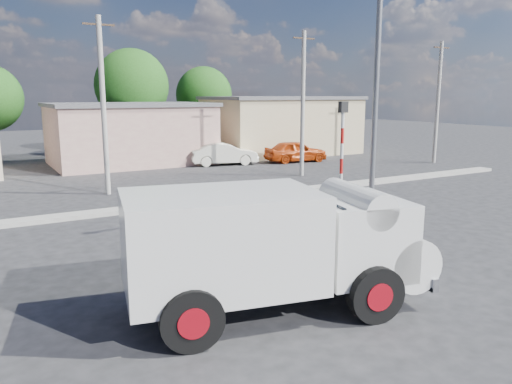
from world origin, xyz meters
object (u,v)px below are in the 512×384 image
bicycle (280,245)px  car_cream (224,154)px  car_red (296,151)px  cyclist (280,233)px  truck (279,244)px  streetlight (373,82)px  traffic_pole (342,156)px

bicycle → car_cream: size_ratio=0.45×
bicycle → car_red: car_red is taller
car_cream → cyclist: bearing=171.0°
cyclist → bicycle: bearing=-14.6°
truck → car_red: truck is taller
truck → cyclist: bearing=68.9°
cyclist → car_red: cyclist is taller
cyclist → truck: bearing=132.5°
truck → cyclist: truck is taller
truck → car_cream: (9.04, 20.98, -0.75)m
car_cream → streetlight: (-2.95, -17.02, 4.23)m
bicycle → car_red: 21.26m
truck → car_cream: truck is taller
truck → car_red: bearing=66.6°
truck → traffic_pole: 6.77m
car_cream → traffic_pole: 17.27m
car_red → traffic_pole: (-8.85, -15.56, 1.86)m
car_red → traffic_pole: size_ratio=0.99×
streetlight → traffic_pole: bearing=162.3°
car_cream → streetlight: bearing=-177.0°
traffic_pole → streetlight: streetlight is taller
car_red → streetlight: size_ratio=0.48×
bicycle → streetlight: (4.45, 1.44, 4.43)m
car_red → cyclist: bearing=152.3°
car_cream → streetlight: size_ratio=0.49×
bicycle → streetlight: streetlight is taller
truck → traffic_pole: traffic_pole is taller
car_cream → traffic_pole: size_ratio=1.02×
cyclist → car_cream: size_ratio=0.39×
car_cream → streetlight: 17.78m
bicycle → cyclist: bearing=165.4°
cyclist → streetlight: (4.45, 1.44, 4.09)m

